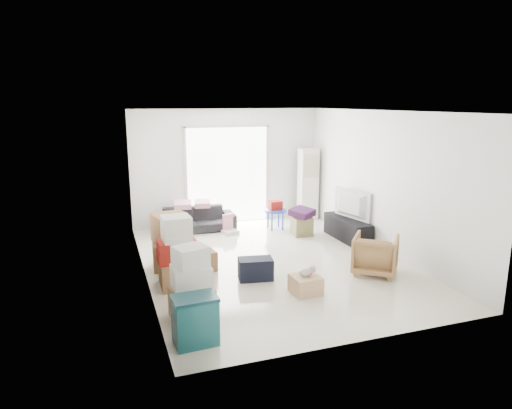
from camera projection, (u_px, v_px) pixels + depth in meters
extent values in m
cube|color=silver|center=(272.00, 268.00, 8.35)|extent=(4.50, 6.00, 0.24)
cube|color=white|center=(273.00, 104.00, 7.70)|extent=(4.50, 6.00, 0.24)
cube|color=white|center=(226.00, 166.00, 10.90)|extent=(4.50, 0.24, 2.70)
cube|color=white|center=(372.00, 238.00, 5.15)|extent=(4.50, 0.24, 2.70)
cube|color=white|center=(134.00, 198.00, 7.27)|extent=(0.24, 6.00, 2.70)
cube|color=white|center=(387.00, 182.00, 8.78)|extent=(0.24, 6.00, 2.70)
cube|color=white|center=(228.00, 175.00, 10.82)|extent=(2.00, 0.01, 2.30)
cube|color=silver|center=(186.00, 177.00, 10.49)|extent=(0.06, 0.04, 2.30)
cube|color=silver|center=(267.00, 173.00, 11.13)|extent=(0.06, 0.04, 2.30)
cube|color=silver|center=(227.00, 126.00, 10.55)|extent=(2.10, 0.04, 0.06)
cube|color=white|center=(308.00, 184.00, 11.19)|extent=(0.45, 0.30, 1.75)
cube|color=black|center=(347.00, 229.00, 9.62)|extent=(0.41, 1.37, 0.46)
imported|color=black|center=(348.00, 215.00, 9.55)|extent=(0.81, 1.15, 0.14)
imported|color=#27282D|center=(195.00, 216.00, 10.26)|extent=(1.81, 0.59, 0.70)
cube|color=#D097A0|center=(182.00, 198.00, 10.13)|extent=(0.47, 0.40, 0.13)
cube|color=#D097A0|center=(202.00, 197.00, 10.25)|extent=(0.36, 0.31, 0.11)
imported|color=#AE794D|center=(376.00, 253.00, 7.70)|extent=(0.97, 0.96, 0.73)
cube|color=#18565C|center=(196.00, 333.00, 5.49)|extent=(0.53, 0.39, 0.28)
cube|color=#18565C|center=(195.00, 311.00, 5.42)|extent=(0.53, 0.39, 0.28)
cube|color=#0C333D|center=(194.00, 298.00, 5.39)|extent=(0.55, 0.40, 0.04)
cube|color=#906641|center=(192.00, 303.00, 6.16)|extent=(0.60, 0.52, 0.41)
cube|color=white|center=(191.00, 277.00, 6.08)|extent=(0.51, 0.43, 0.32)
cube|color=white|center=(191.00, 256.00, 6.02)|extent=(0.49, 0.46, 0.27)
cube|color=#906641|center=(178.00, 273.00, 7.21)|extent=(0.56, 0.56, 0.41)
cube|color=#AA2614|center=(177.00, 256.00, 7.14)|extent=(0.61, 0.41, 0.18)
cube|color=#AA2614|center=(177.00, 245.00, 7.10)|extent=(0.59, 0.40, 0.16)
cube|color=white|center=(176.00, 228.00, 7.04)|extent=(0.44, 0.42, 0.39)
cube|color=#906641|center=(172.00, 255.00, 7.99)|extent=(0.68, 0.58, 0.47)
cube|color=#906641|center=(171.00, 228.00, 7.89)|extent=(0.64, 0.64, 0.50)
cube|color=#906641|center=(202.00, 260.00, 7.89)|extent=(0.47, 0.47, 0.35)
cube|color=black|center=(256.00, 269.00, 7.48)|extent=(0.60, 0.42, 0.35)
cube|color=olive|center=(302.00, 226.00, 9.95)|extent=(0.42, 0.42, 0.40)
cube|color=#391A41|center=(302.00, 214.00, 9.89)|extent=(0.61, 0.61, 0.14)
cylinder|color=blue|center=(275.00, 210.00, 10.37)|extent=(0.53, 0.53, 0.04)
cylinder|color=blue|center=(278.00, 218.00, 10.58)|extent=(0.04, 0.04, 0.42)
cylinder|color=blue|center=(268.00, 219.00, 10.50)|extent=(0.04, 0.04, 0.42)
cylinder|color=blue|center=(272.00, 222.00, 10.26)|extent=(0.04, 0.04, 0.42)
cylinder|color=blue|center=(283.00, 221.00, 10.34)|extent=(0.04, 0.04, 0.42)
cube|color=#AA2614|center=(275.00, 205.00, 10.34)|extent=(0.28, 0.22, 0.20)
cube|color=silver|center=(230.00, 232.00, 10.08)|extent=(0.38, 0.35, 0.08)
cube|color=pink|center=(229.00, 221.00, 10.14)|extent=(0.29, 0.12, 0.34)
cube|color=tan|center=(306.00, 285.00, 6.94)|extent=(0.43, 0.43, 0.28)
ellipsoid|color=#B2ADA8|center=(306.00, 272.00, 6.89)|extent=(0.22, 0.15, 0.12)
cube|color=#AD1721|center=(306.00, 272.00, 6.89)|extent=(0.16, 0.14, 0.03)
sphere|color=#B2ADA8|center=(312.00, 269.00, 6.95)|extent=(0.11, 0.11, 0.11)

